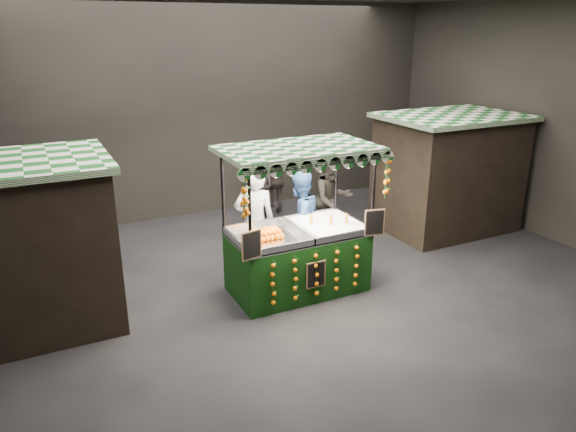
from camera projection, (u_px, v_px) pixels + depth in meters
name	position (u px, v px, depth m)	size (l,w,h in m)	color
ground	(305.00, 293.00, 9.33)	(12.00, 12.00, 0.00)	black
market_hall	(308.00, 96.00, 8.21)	(12.10, 10.10, 5.05)	black
neighbour_stall_left	(12.00, 247.00, 7.90)	(3.00, 2.20, 2.60)	black
neighbour_stall_right	(447.00, 172.00, 12.00)	(3.00, 2.20, 2.60)	black
juice_stall	(299.00, 249.00, 9.18)	(2.64, 1.55, 2.56)	black
vendor_grey	(255.00, 223.00, 9.72)	(0.86, 0.69, 2.05)	gray
vendor_blue	(299.00, 220.00, 10.08)	(1.12, 0.99, 1.90)	navy
shopper_0	(32.00, 224.00, 10.27)	(0.68, 0.56, 1.61)	#2B2623
shopper_1	(333.00, 200.00, 11.20)	(0.94, 0.74, 1.93)	black
shopper_2	(275.00, 180.00, 13.02)	(1.09, 0.62, 1.76)	#2E2725
shopper_3	(326.00, 186.00, 12.88)	(1.02, 1.15, 1.54)	#2E2B26
shopper_4	(10.00, 245.00, 9.37)	(0.91, 0.81, 1.56)	black
shopper_5	(392.00, 170.00, 13.99)	(1.44, 1.55, 1.73)	#2B2423
shopper_6	(266.00, 193.00, 12.42)	(0.37, 0.56, 1.51)	black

